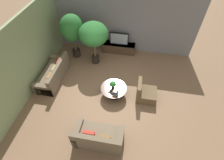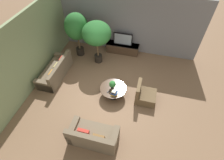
# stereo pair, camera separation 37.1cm
# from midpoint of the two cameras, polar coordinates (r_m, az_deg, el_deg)

# --- Properties ---
(ground_plane) EXTENTS (24.00, 24.00, 0.00)m
(ground_plane) POSITION_cam_midpoint_polar(r_m,az_deg,el_deg) (7.51, -2.77, -4.39)
(ground_plane) COLOR brown
(back_wall_stone) EXTENTS (7.40, 0.12, 3.00)m
(back_wall_stone) POSITION_cam_midpoint_polar(r_m,az_deg,el_deg) (9.03, 1.46, 18.02)
(back_wall_stone) COLOR slate
(back_wall_stone) RESTS_ON ground
(side_wall_left) EXTENTS (0.12, 7.40, 3.00)m
(side_wall_left) POSITION_cam_midpoint_polar(r_m,az_deg,el_deg) (7.84, -27.06, 7.46)
(side_wall_left) COLOR gray
(side_wall_left) RESTS_ON ground
(media_console) EXTENTS (1.70, 0.50, 0.51)m
(media_console) POSITION_cam_midpoint_polar(r_m,az_deg,el_deg) (9.42, 1.09, 10.49)
(media_console) COLOR #473323
(media_console) RESTS_ON ground
(television) EXTENTS (0.95, 0.13, 0.64)m
(television) POSITION_cam_midpoint_polar(r_m,az_deg,el_deg) (9.10, 1.14, 13.31)
(television) COLOR black
(television) RESTS_ON media_console
(coffee_table) EXTENTS (1.08, 1.08, 0.41)m
(coffee_table) POSITION_cam_midpoint_polar(r_m,az_deg,el_deg) (7.24, -0.91, -3.31)
(coffee_table) COLOR black
(coffee_table) RESTS_ON ground
(couch_by_wall) EXTENTS (0.84, 2.05, 0.84)m
(couch_by_wall) POSITION_cam_midpoint_polar(r_m,az_deg,el_deg) (8.36, -19.73, 1.75)
(couch_by_wall) COLOR brown
(couch_by_wall) RESTS_ON ground
(couch_near_entry) EXTENTS (1.65, 0.84, 0.84)m
(couch_near_entry) POSITION_cam_midpoint_polar(r_m,az_deg,el_deg) (6.17, -6.31, -18.16)
(couch_near_entry) COLOR brown
(couch_near_entry) RESTS_ON ground
(armchair_wicker) EXTENTS (0.80, 0.76, 0.86)m
(armchair_wicker) POSITION_cam_midpoint_polar(r_m,az_deg,el_deg) (7.25, 9.31, -4.38)
(armchair_wicker) COLOR brown
(armchair_wicker) RESTS_ON ground
(potted_palm_tall) EXTENTS (1.12, 1.12, 2.26)m
(potted_palm_tall) POSITION_cam_midpoint_polar(r_m,az_deg,el_deg) (8.68, -14.10, 15.80)
(potted_palm_tall) COLOR black
(potted_palm_tall) RESTS_ON ground
(potted_palm_corner) EXTENTS (1.33, 1.33, 2.15)m
(potted_palm_corner) POSITION_cam_midpoint_polar(r_m,az_deg,el_deg) (8.05, -7.44, 14.39)
(potted_palm_corner) COLOR black
(potted_palm_corner) RESTS_ON ground
(potted_plant_tabletop) EXTENTS (0.28, 0.28, 0.37)m
(potted_plant_tabletop) POSITION_cam_midpoint_polar(r_m,az_deg,el_deg) (6.99, -1.18, -1.47)
(potted_plant_tabletop) COLOR black
(potted_plant_tabletop) RESTS_ON coffee_table
(book_stack) EXTENTS (0.30, 0.30, 0.16)m
(book_stack) POSITION_cam_midpoint_polar(r_m,az_deg,el_deg) (6.90, -0.42, -4.18)
(book_stack) COLOR gold
(book_stack) RESTS_ON coffee_table
(remote_black) EXTENTS (0.13, 0.15, 0.02)m
(remote_black) POSITION_cam_midpoint_polar(r_m,az_deg,el_deg) (7.01, -2.29, -3.89)
(remote_black) COLOR black
(remote_black) RESTS_ON coffee_table
(remote_silver) EXTENTS (0.09, 0.16, 0.02)m
(remote_silver) POSITION_cam_midpoint_polar(r_m,az_deg,el_deg) (7.11, 1.45, -2.98)
(remote_silver) COLOR gray
(remote_silver) RESTS_ON coffee_table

